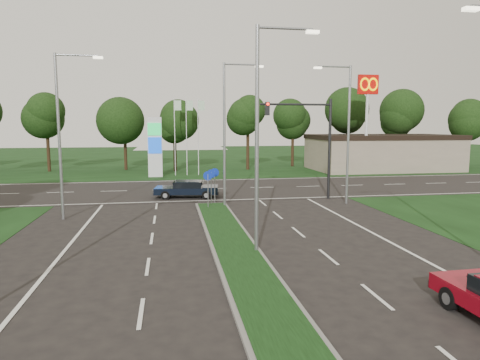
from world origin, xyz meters
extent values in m
plane|color=black|center=(0.00, 0.00, 0.00)|extent=(160.00, 160.00, 0.00)
cube|color=black|center=(0.00, 55.00, 0.00)|extent=(160.00, 50.00, 0.02)
cube|color=black|center=(0.00, 24.00, 0.00)|extent=(160.00, 12.00, 0.02)
cube|color=slate|center=(0.00, 4.00, 0.06)|extent=(2.00, 26.00, 0.12)
cube|color=gray|center=(22.00, 36.00, 2.00)|extent=(16.00, 9.00, 4.00)
cylinder|color=gray|center=(0.80, 6.00, 4.50)|extent=(0.16, 0.16, 9.00)
cylinder|color=gray|center=(1.90, 6.00, 8.90)|extent=(2.20, 0.10, 0.10)
cube|color=#FFF2CC|center=(3.00, 6.00, 8.80)|extent=(0.50, 0.22, 0.12)
cylinder|color=gray|center=(0.80, 16.00, 4.50)|extent=(0.16, 0.16, 9.00)
cylinder|color=gray|center=(1.90, 16.00, 8.90)|extent=(2.20, 0.10, 0.10)
cube|color=#FFF2CC|center=(3.00, 16.00, 8.80)|extent=(0.50, 0.22, 0.12)
cylinder|color=gray|center=(-8.50, 14.00, 4.50)|extent=(0.16, 0.16, 9.00)
cylinder|color=gray|center=(-7.40, 14.00, 8.90)|extent=(2.20, 0.10, 0.10)
cube|color=#FFF2CC|center=(-6.30, 14.00, 8.80)|extent=(0.50, 0.22, 0.12)
cylinder|color=gray|center=(9.00, 16.00, 4.50)|extent=(0.16, 0.16, 9.00)
cylinder|color=gray|center=(7.90, 16.00, 8.90)|extent=(2.20, 0.10, 0.10)
cube|color=#FFF2CC|center=(6.80, 16.00, 8.80)|extent=(0.50, 0.22, 0.12)
cube|color=#FFF2CC|center=(6.80, 2.00, 8.80)|extent=(0.50, 0.22, 0.12)
cylinder|color=black|center=(8.50, 18.00, 3.50)|extent=(0.20, 0.20, 7.00)
cylinder|color=black|center=(6.00, 18.00, 6.60)|extent=(5.00, 0.14, 0.14)
cube|color=black|center=(4.00, 18.00, 6.30)|extent=(0.28, 0.28, 0.90)
sphere|color=#FF190C|center=(4.00, 17.82, 6.60)|extent=(0.20, 0.20, 0.20)
cylinder|color=gray|center=(-0.30, 15.50, 1.10)|extent=(0.06, 0.06, 2.20)
cylinder|color=#0C26A5|center=(-0.30, 15.50, 2.10)|extent=(0.56, 0.04, 0.56)
cylinder|color=gray|center=(0.00, 16.50, 1.10)|extent=(0.06, 0.06, 2.20)
cylinder|color=#0C26A5|center=(0.00, 16.50, 2.10)|extent=(0.56, 0.04, 0.56)
cylinder|color=gray|center=(0.30, 17.20, 1.10)|extent=(0.06, 0.06, 2.20)
cylinder|color=#0C26A5|center=(0.30, 17.20, 2.10)|extent=(0.56, 0.04, 0.56)
cube|color=silver|center=(-4.00, 33.00, 3.00)|extent=(1.40, 0.30, 6.00)
cube|color=#0CA53F|center=(-4.00, 32.82, 4.80)|extent=(1.30, 0.08, 1.20)
cube|color=#0C3FBF|center=(-4.00, 32.82, 3.20)|extent=(1.30, 0.08, 1.60)
cylinder|color=silver|center=(-2.00, 34.00, 4.00)|extent=(0.08, 0.08, 8.00)
cube|color=#B2D8B2|center=(-1.65, 34.00, 7.20)|extent=(0.70, 0.02, 1.00)
cylinder|color=silver|center=(-0.80, 34.00, 4.00)|extent=(0.08, 0.08, 8.00)
cube|color=#B2D8B2|center=(-0.45, 34.00, 7.20)|extent=(0.70, 0.02, 1.00)
cylinder|color=silver|center=(0.40, 34.00, 4.00)|extent=(0.08, 0.08, 8.00)
cube|color=#B2D8B2|center=(0.75, 34.00, 7.20)|extent=(0.70, 0.02, 1.00)
cylinder|color=silver|center=(18.00, 32.00, 5.00)|extent=(0.30, 0.30, 10.00)
cube|color=#BF0C07|center=(18.00, 32.00, 9.40)|extent=(2.20, 0.35, 2.00)
torus|color=#FFC600|center=(17.55, 31.78, 9.40)|extent=(1.06, 0.16, 1.06)
torus|color=#FFC600|center=(18.45, 31.78, 9.40)|extent=(1.06, 0.16, 1.06)
cylinder|color=black|center=(0.00, 40.00, 2.20)|extent=(0.36, 0.36, 4.40)
sphere|color=black|center=(0.00, 40.00, 6.50)|extent=(6.00, 6.00, 6.00)
sphere|color=black|center=(0.30, 39.80, 7.50)|extent=(4.80, 4.80, 4.80)
cylinder|color=black|center=(5.09, -0.17, 0.33)|extent=(0.23, 0.66, 0.65)
cube|color=black|center=(-1.42, 20.00, 0.56)|extent=(4.67, 2.39, 0.46)
cube|color=black|center=(-1.34, 19.99, 1.00)|extent=(2.15, 1.79, 0.43)
cube|color=black|center=(-1.34, 19.99, 1.21)|extent=(1.78, 1.66, 0.04)
cylinder|color=black|center=(-2.95, 19.36, 0.31)|extent=(0.65, 0.28, 0.63)
cylinder|color=black|center=(-2.74, 21.01, 0.31)|extent=(0.65, 0.28, 0.63)
cylinder|color=black|center=(-0.11, 18.99, 0.31)|extent=(0.65, 0.28, 0.63)
cylinder|color=black|center=(0.10, 20.64, 0.31)|extent=(0.65, 0.28, 0.63)
camera|label=1|loc=(-2.65, -10.58, 5.18)|focal=32.00mm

